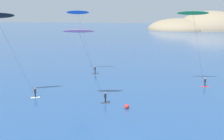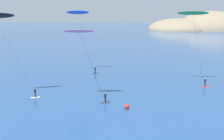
% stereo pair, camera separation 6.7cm
% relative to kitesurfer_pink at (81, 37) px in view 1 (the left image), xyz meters
% --- Properties ---
extents(headland_island, '(73.40, 46.37, 27.95)m').
position_rel_kitesurfer_pink_xyz_m(headland_island, '(46.36, 177.96, -10.39)').
color(headland_island, '#84755B').
rests_on(headland_island, ground).
extents(kitesurfer_pink, '(7.17, 2.06, 11.65)m').
position_rel_kitesurfer_pink_xyz_m(kitesurfer_pink, '(0.00, 0.00, 0.00)').
color(kitesurfer_pink, '#2D2D33').
rests_on(kitesurfer_pink, ground).
extents(kitesurfer_blue, '(6.97, 1.89, 14.39)m').
position_rel_kitesurfer_pink_xyz_m(kitesurfer_blue, '(-5.14, 20.46, 2.36)').
color(kitesurfer_blue, '#2D2D33').
rests_on(kitesurfer_blue, ground).
extents(kitesurfer_green, '(6.71, 1.56, 14.31)m').
position_rel_kitesurfer_pink_xyz_m(kitesurfer_green, '(18.35, 12.23, 2.50)').
color(kitesurfer_green, red).
rests_on(kitesurfer_green, ground).
extents(marker_buoy, '(0.70, 0.70, 0.70)m').
position_rel_kitesurfer_pink_xyz_m(marker_buoy, '(7.11, -1.76, -10.04)').
color(marker_buoy, red).
rests_on(marker_buoy, ground).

